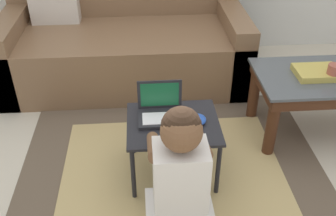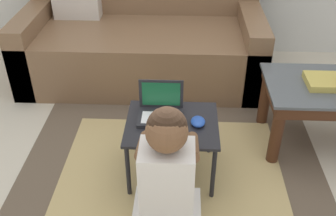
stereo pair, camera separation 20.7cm
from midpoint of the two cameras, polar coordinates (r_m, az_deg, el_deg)
name	(u,v)px [view 1 (the left image)]	position (r m, az deg, el deg)	size (l,w,h in m)	color
ground_plane	(165,174)	(2.28, -3.10, -9.63)	(16.00, 16.00, 0.00)	beige
area_rug	(176,199)	(2.14, -1.66, -13.23)	(1.75, 1.97, 0.01)	brown
couch	(124,41)	(3.13, -8.29, 9.62)	(1.81, 0.90, 0.87)	brown
coffee_table	(329,85)	(2.56, 20.28, 3.09)	(0.90, 0.51, 0.42)	#4C5156
laptop_desk	(173,129)	(2.09, -2.10, -3.15)	(0.49, 0.41, 0.35)	black
laptop	(161,112)	(2.09, -3.93, -0.72)	(0.24, 0.18, 0.19)	#232328
computer_mouse	(199,119)	(2.06, 1.65, -1.77)	(0.08, 0.10, 0.03)	#234CB2
person_seated	(180,184)	(1.76, -1.68, -11.16)	(0.31, 0.38, 0.73)	silver
cup_on_table	(334,72)	(2.44, 20.72, 4.80)	(0.08, 0.08, 0.10)	#994C3D
book_on_table	(317,72)	(2.47, 18.59, 4.85)	(0.26, 0.19, 0.04)	tan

